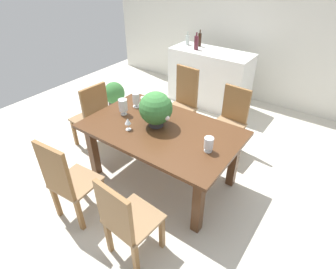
{
  "coord_description": "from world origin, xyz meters",
  "views": [
    {
      "loc": [
        1.57,
        -2.34,
        2.41
      ],
      "look_at": [
        -0.04,
        -0.09,
        0.54
      ],
      "focal_mm": 29.02,
      "sensor_mm": 36.0,
      "label": 1
    }
  ],
  "objects_px": {
    "chair_far_left": "(183,100)",
    "chair_near_left": "(66,180)",
    "dining_table": "(161,136)",
    "crystal_vase_center_near": "(136,99)",
    "flower_centerpiece": "(156,109)",
    "kitchen_counter": "(209,78)",
    "chair_far_right": "(231,119)",
    "crystal_vase_left": "(209,143)",
    "chair_near_right": "(125,220)",
    "crystal_vase_right": "(123,105)",
    "wine_glass": "(128,122)",
    "wine_bottle_dark": "(196,43)",
    "wine_bottle_tall": "(187,40)",
    "chair_head_end": "(93,115)",
    "potted_plant_floor": "(115,95)",
    "wine_bottle_clear": "(200,40)"
  },
  "relations": [
    {
      "from": "chair_far_left",
      "to": "chair_near_left",
      "type": "bearing_deg",
      "value": -85.84
    },
    {
      "from": "dining_table",
      "to": "crystal_vase_center_near",
      "type": "relative_size",
      "value": 9.35
    },
    {
      "from": "flower_centerpiece",
      "to": "kitchen_counter",
      "type": "xyz_separation_m",
      "value": [
        -0.45,
        2.16,
        -0.47
      ]
    },
    {
      "from": "flower_centerpiece",
      "to": "chair_far_right",
      "type": "bearing_deg",
      "value": 64.57
    },
    {
      "from": "chair_far_left",
      "to": "crystal_vase_left",
      "type": "height_order",
      "value": "chair_far_left"
    },
    {
      "from": "chair_near_right",
      "to": "crystal_vase_right",
      "type": "xyz_separation_m",
      "value": [
        -0.96,
        1.03,
        0.36
      ]
    },
    {
      "from": "chair_far_left",
      "to": "wine_glass",
      "type": "xyz_separation_m",
      "value": [
        0.1,
        -1.29,
        0.3
      ]
    },
    {
      "from": "chair_near_left",
      "to": "crystal_vase_left",
      "type": "relative_size",
      "value": 6.33
    },
    {
      "from": "wine_bottle_dark",
      "to": "crystal_vase_right",
      "type": "bearing_deg",
      "value": -83.5
    },
    {
      "from": "chair_far_right",
      "to": "crystal_vase_right",
      "type": "xyz_separation_m",
      "value": [
        -0.97,
        -1.06,
        0.36
      ]
    },
    {
      "from": "chair_near_left",
      "to": "wine_bottle_dark",
      "type": "xyz_separation_m",
      "value": [
        -0.42,
        3.14,
        0.56
      ]
    },
    {
      "from": "crystal_vase_left",
      "to": "wine_bottle_tall",
      "type": "height_order",
      "value": "wine_bottle_tall"
    },
    {
      "from": "chair_head_end",
      "to": "wine_bottle_dark",
      "type": "relative_size",
      "value": 3.42
    },
    {
      "from": "chair_far_left",
      "to": "wine_bottle_dark",
      "type": "height_order",
      "value": "wine_bottle_dark"
    },
    {
      "from": "kitchen_counter",
      "to": "potted_plant_floor",
      "type": "distance_m",
      "value": 1.74
    },
    {
      "from": "kitchen_counter",
      "to": "chair_head_end",
      "type": "bearing_deg",
      "value": -106.49
    },
    {
      "from": "chair_head_end",
      "to": "flower_centerpiece",
      "type": "height_order",
      "value": "flower_centerpiece"
    },
    {
      "from": "dining_table",
      "to": "chair_head_end",
      "type": "xyz_separation_m",
      "value": [
        -1.18,
        -0.01,
        -0.1
      ]
    },
    {
      "from": "chair_head_end",
      "to": "crystal_vase_center_near",
      "type": "xyz_separation_m",
      "value": [
        0.62,
        0.23,
        0.32
      ]
    },
    {
      "from": "chair_far_right",
      "to": "wine_glass",
      "type": "bearing_deg",
      "value": -115.18
    },
    {
      "from": "crystal_vase_center_near",
      "to": "wine_bottle_clear",
      "type": "height_order",
      "value": "wine_bottle_clear"
    },
    {
      "from": "chair_near_left",
      "to": "wine_bottle_dark",
      "type": "distance_m",
      "value": 3.22
    },
    {
      "from": "chair_far_left",
      "to": "crystal_vase_center_near",
      "type": "xyz_separation_m",
      "value": [
        -0.18,
        -0.83,
        0.3
      ]
    },
    {
      "from": "crystal_vase_right",
      "to": "chair_far_left",
      "type": "bearing_deg",
      "value": 80.62
    },
    {
      "from": "dining_table",
      "to": "chair_far_left",
      "type": "bearing_deg",
      "value": 110.25
    },
    {
      "from": "chair_near_right",
      "to": "crystal_vase_right",
      "type": "distance_m",
      "value": 1.45
    },
    {
      "from": "dining_table",
      "to": "crystal_vase_left",
      "type": "bearing_deg",
      "value": -5.65
    },
    {
      "from": "chair_far_left",
      "to": "wine_bottle_dark",
      "type": "relative_size",
      "value": 3.63
    },
    {
      "from": "chair_far_left",
      "to": "chair_near_right",
      "type": "distance_m",
      "value": 2.24
    },
    {
      "from": "chair_near_right",
      "to": "crystal_vase_left",
      "type": "relative_size",
      "value": 5.89
    },
    {
      "from": "wine_glass",
      "to": "wine_bottle_clear",
      "type": "xyz_separation_m",
      "value": [
        -0.58,
        2.54,
        0.25
      ]
    },
    {
      "from": "potted_plant_floor",
      "to": "wine_glass",
      "type": "bearing_deg",
      "value": -38.88
    },
    {
      "from": "chair_near_left",
      "to": "chair_far_right",
      "type": "height_order",
      "value": "chair_near_left"
    },
    {
      "from": "chair_head_end",
      "to": "crystal_vase_center_near",
      "type": "height_order",
      "value": "chair_head_end"
    },
    {
      "from": "chair_near_left",
      "to": "wine_bottle_clear",
      "type": "height_order",
      "value": "wine_bottle_clear"
    },
    {
      "from": "chair_near_left",
      "to": "wine_bottle_dark",
      "type": "relative_size",
      "value": 3.51
    },
    {
      "from": "crystal_vase_left",
      "to": "kitchen_counter",
      "type": "bearing_deg",
      "value": 117.64
    },
    {
      "from": "chair_near_left",
      "to": "kitchen_counter",
      "type": "bearing_deg",
      "value": -91.75
    },
    {
      "from": "flower_centerpiece",
      "to": "crystal_vase_right",
      "type": "height_order",
      "value": "flower_centerpiece"
    },
    {
      "from": "chair_near_left",
      "to": "chair_near_right",
      "type": "distance_m",
      "value": 0.78
    },
    {
      "from": "flower_centerpiece",
      "to": "wine_bottle_tall",
      "type": "distance_m",
      "value": 2.45
    },
    {
      "from": "chair_far_right",
      "to": "chair_far_left",
      "type": "distance_m",
      "value": 0.79
    },
    {
      "from": "dining_table",
      "to": "wine_glass",
      "type": "relative_size",
      "value": 12.31
    },
    {
      "from": "kitchen_counter",
      "to": "crystal_vase_center_near",
      "type": "bearing_deg",
      "value": -90.8
    },
    {
      "from": "chair_head_end",
      "to": "kitchen_counter",
      "type": "bearing_deg",
      "value": 167.46
    },
    {
      "from": "crystal_vase_center_near",
      "to": "wine_bottle_dark",
      "type": "distance_m",
      "value": 1.9
    },
    {
      "from": "chair_head_end",
      "to": "chair_far_left",
      "type": "bearing_deg",
      "value": 147.15
    },
    {
      "from": "dining_table",
      "to": "chair_far_right",
      "type": "xyz_separation_m",
      "value": [
        0.4,
        1.05,
        -0.13
      ]
    },
    {
      "from": "dining_table",
      "to": "wine_bottle_clear",
      "type": "xyz_separation_m",
      "value": [
        -0.86,
        2.31,
        0.47
      ]
    },
    {
      "from": "dining_table",
      "to": "crystal_vase_left",
      "type": "distance_m",
      "value": 0.67
    }
  ]
}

